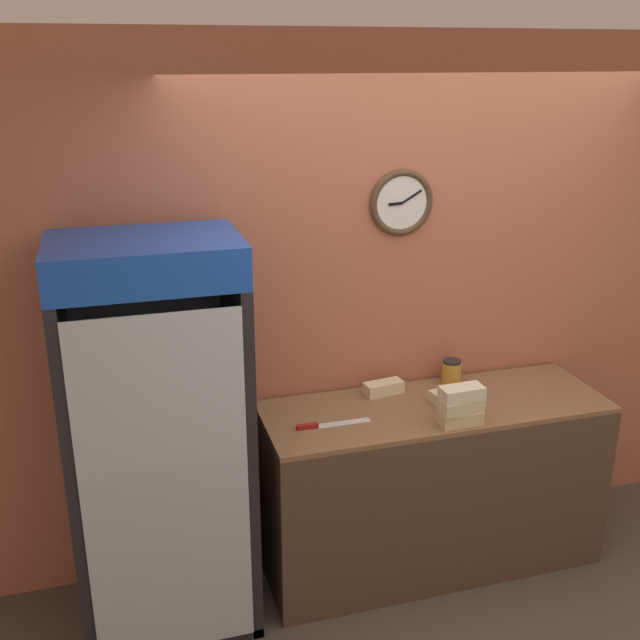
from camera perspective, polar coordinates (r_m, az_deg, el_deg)
The scene contains 10 objects.
wall_back at distance 3.96m, azimuth 7.01°, elevation 1.35°, with size 5.20×0.09×2.70m.
prep_counter at distance 4.05m, azimuth 8.46°, elevation -12.26°, with size 1.75×0.60×0.92m.
beverage_cooler at distance 3.49m, azimuth -12.35°, elevation -7.30°, with size 0.79×0.64×1.88m.
sandwich_stack_bottom at distance 3.64m, azimuth 10.63°, elevation -7.34°, with size 0.21×0.10×0.06m.
sandwich_stack_middle at distance 3.61m, azimuth 10.69°, elevation -6.43°, with size 0.21×0.11×0.06m.
sandwich_stack_top at distance 3.58m, azimuth 10.76°, elevation -5.50°, with size 0.21×0.11×0.06m.
sandwich_flat_left at distance 3.87m, azimuth 9.93°, elevation -5.68°, with size 0.22×0.13×0.06m.
sandwich_flat_right at distance 3.90m, azimuth 4.87°, elevation -5.17°, with size 0.22×0.11×0.06m.
chefs_knife at distance 3.57m, azimuth 0.26°, elevation -8.00°, with size 0.36×0.04×0.02m.
condiment_jar at distance 4.06m, azimuth 9.98°, elevation -3.90°, with size 0.10×0.10×0.13m.
Camera 1 is at (-1.51, -2.25, 2.58)m, focal length 42.00 mm.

